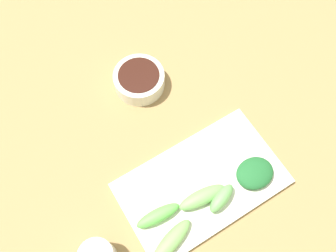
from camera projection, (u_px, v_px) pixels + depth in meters
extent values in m
cube|color=#977648|center=(173.00, 144.00, 0.75)|extent=(2.10, 2.10, 0.02)
cylinder|color=silver|center=(139.00, 80.00, 0.78)|extent=(0.11, 0.11, 0.04)
cylinder|color=#341710|center=(139.00, 78.00, 0.77)|extent=(0.09, 0.09, 0.03)
cube|color=silver|center=(200.00, 184.00, 0.70)|extent=(0.18, 0.31, 0.01)
ellipsoid|color=#70B459|center=(202.00, 197.00, 0.67)|extent=(0.04, 0.10, 0.03)
ellipsoid|color=#1F5E2B|center=(255.00, 173.00, 0.69)|extent=(0.07, 0.08, 0.02)
ellipsoid|color=#70A954|center=(171.00, 241.00, 0.64)|extent=(0.06, 0.10, 0.02)
ellipsoid|color=#5FBB4B|center=(158.00, 216.00, 0.66)|extent=(0.03, 0.09, 0.03)
ellipsoid|color=#66AA58|center=(221.00, 198.00, 0.67)|extent=(0.05, 0.07, 0.03)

